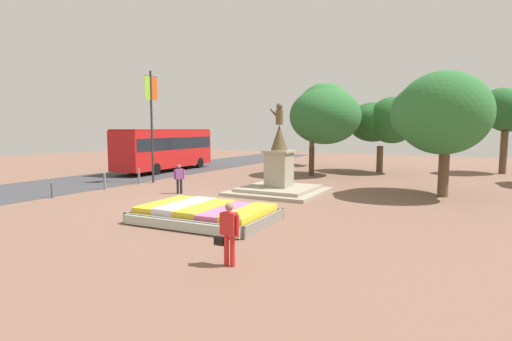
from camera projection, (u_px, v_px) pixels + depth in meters
ground_plane at (200, 203)px, 18.80m from camera, size 80.98×80.98×0.00m
street_asphalt_strip at (50, 187)px, 23.96m from camera, size 7.02×70.85×0.01m
flower_planter at (205, 214)px, 14.95m from camera, size 5.13×3.61×0.62m
statue_monument at (279, 177)px, 21.51m from camera, size 4.68×4.68×4.82m
banner_pole at (152, 121)px, 25.40m from camera, size 0.14×1.21×7.10m
city_bus at (165, 147)px, 32.84m from camera, size 3.22×10.31×3.43m
pedestrian_with_handbag at (229, 231)px, 10.03m from camera, size 0.73×0.22×1.62m
pedestrian_near_planter at (179, 177)px, 21.32m from camera, size 0.44×0.42×1.57m
kerb_bollard_mid_a at (52, 190)px, 19.99m from camera, size 0.12×0.12×0.80m
kerb_bollard_mid_b at (105, 180)px, 22.84m from camera, size 0.16×0.16×0.98m
kerb_bollard_north at (139, 176)px, 25.03m from camera, size 0.15×0.15×1.00m
park_tree_far_left at (439, 114)px, 20.13m from camera, size 4.82×5.76×6.26m
park_tree_behind_statue at (381, 121)px, 31.53m from camera, size 5.50×4.59×5.91m
park_tree_street_side at (505, 110)px, 30.44m from camera, size 3.92×4.60×6.54m
park_tree_mid_canopy at (325, 114)px, 29.55m from camera, size 5.17×5.68×6.85m
park_tree_distant at (314, 123)px, 37.53m from camera, size 3.81×3.82×5.30m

